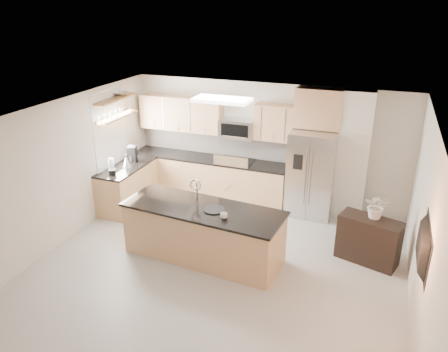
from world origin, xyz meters
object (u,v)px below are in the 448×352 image
at_px(refrigerator, 311,174).
at_px(coffee_maker, 132,154).
at_px(kettle, 127,162).
at_px(range, 235,181).
at_px(microwave, 237,128).
at_px(cup, 224,216).
at_px(television, 419,246).
at_px(blender, 112,167).
at_px(credenza, 368,240).
at_px(island, 203,232).
at_px(flower_vase, 378,200).
at_px(bowl, 121,93).
at_px(platter, 214,210).

distance_m(refrigerator, coffee_maker, 3.83).
distance_m(refrigerator, kettle, 3.84).
bearing_deg(coffee_maker, refrigerator, 10.75).
height_order(range, microwave, microwave).
distance_m(cup, television, 2.87).
distance_m(blender, coffee_maker, 0.80).
distance_m(credenza, coffee_maker, 5.12).
bearing_deg(island, microwave, 100.58).
relative_size(microwave, television, 0.71).
bearing_deg(flower_vase, refrigerator, 133.47).
relative_size(microwave, refrigerator, 0.43).
bearing_deg(television, cup, 79.19).
bearing_deg(credenza, blender, -162.64).
height_order(cup, coffee_maker, coffee_maker).
distance_m(range, television, 4.78).
bearing_deg(cup, kettle, 151.51).
height_order(flower_vase, television, television).
distance_m(range, cup, 2.73).
xyz_separation_m(blender, bowl, (-0.18, 0.82, 1.32)).
xyz_separation_m(range, cup, (0.71, -2.59, 0.52)).
distance_m(platter, blender, 2.66).
relative_size(island, platter, 7.88).
distance_m(refrigerator, platter, 2.62).
relative_size(credenza, cup, 8.47).
relative_size(microwave, platter, 2.12).
xyz_separation_m(microwave, flower_vase, (2.98, -1.56, -0.49)).
relative_size(microwave, kettle, 2.89).
relative_size(platter, blender, 1.06).
relative_size(microwave, credenza, 0.75).
xyz_separation_m(credenza, coffee_maker, (-5.02, 0.74, 0.68)).
relative_size(blender, bowl, 0.89).
distance_m(refrigerator, island, 2.74).
relative_size(bowl, television, 0.35).
distance_m(credenza, kettle, 5.01).
bearing_deg(bowl, kettle, -57.71).
relative_size(refrigerator, coffee_maker, 5.30).
bearing_deg(television, microwave, 47.25).
bearing_deg(coffee_maker, bowl, 174.97).
distance_m(microwave, cup, 2.87).
bearing_deg(cup, range, 105.35).
relative_size(kettle, coffee_maker, 0.78).
height_order(microwave, credenza, microwave).
relative_size(range, microwave, 1.50).
bearing_deg(bowl, television, -22.41).
bearing_deg(cup, microwave, 104.68).
bearing_deg(flower_vase, kettle, 176.13).
bearing_deg(flower_vase, microwave, 152.31).
bearing_deg(kettle, platter, -27.22).
xyz_separation_m(refrigerator, blender, (-3.73, -1.51, 0.18)).
relative_size(credenza, kettle, 3.84).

